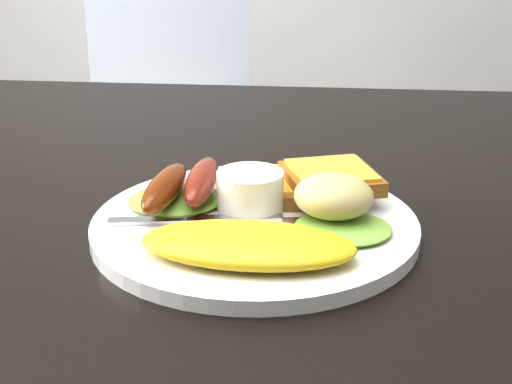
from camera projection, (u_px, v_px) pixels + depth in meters
name	position (u px, v px, depth m)	size (l,w,h in m)	color
dining_table	(191.00, 192.00, 0.73)	(1.20, 0.80, 0.04)	black
dining_chair	(157.00, 142.00, 1.82)	(0.43, 0.43, 0.05)	tan
person	(342.00, 37.00, 1.10)	(0.59, 0.39, 1.64)	#30378E
plate	(255.00, 225.00, 0.59)	(0.27, 0.27, 0.01)	white
lettuce_left	(176.00, 199.00, 0.62)	(0.08, 0.08, 0.01)	olive
lettuce_right	(343.00, 228.00, 0.56)	(0.08, 0.07, 0.01)	olive
omelette	(248.00, 244.00, 0.52)	(0.16, 0.08, 0.02)	yellow
sausage_a	(165.00, 187.00, 0.60)	(0.03, 0.10, 0.03)	#621C01
sausage_b	(202.00, 181.00, 0.62)	(0.03, 0.10, 0.03)	maroon
ramekin	(250.00, 191.00, 0.60)	(0.06, 0.06, 0.03)	white
toast_a	(286.00, 188.00, 0.64)	(0.08, 0.08, 0.01)	brown
toast_b	(331.00, 179.00, 0.62)	(0.08, 0.08, 0.01)	#8F6318
potato_salad	(334.00, 196.00, 0.57)	(0.07, 0.06, 0.03)	beige
fork	(196.00, 220.00, 0.58)	(0.14, 0.01, 0.00)	#ADAFB7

